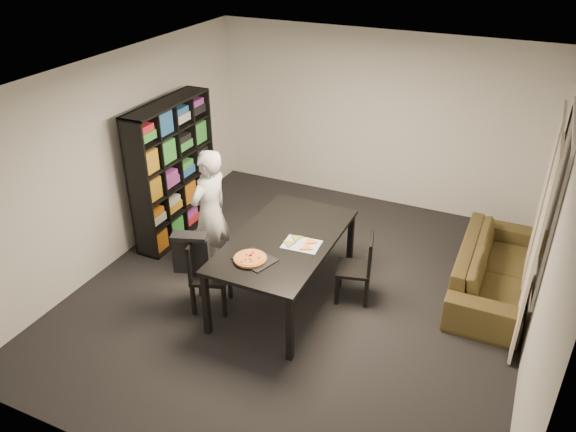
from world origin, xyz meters
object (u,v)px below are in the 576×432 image
at_px(chair_left, 203,269).
at_px(baking_tray, 255,259).
at_px(pepperoni_pizza, 250,258).
at_px(chair_right, 361,264).
at_px(dining_table, 284,244).
at_px(person, 210,213).
at_px(sofa, 493,269).
at_px(bookshelf, 173,170).

distance_m(chair_left, baking_tray, 0.73).
bearing_deg(pepperoni_pizza, chair_right, 43.83).
bearing_deg(dining_table, person, 171.71).
height_order(pepperoni_pizza, sofa, pepperoni_pizza).
height_order(chair_left, sofa, chair_left).
xyz_separation_m(chair_right, person, (-1.88, -0.20, 0.34)).
bearing_deg(bookshelf, pepperoni_pizza, -35.22).
xyz_separation_m(chair_right, baking_tray, (-0.91, -0.87, 0.34)).
distance_m(bookshelf, sofa, 4.28).
distance_m(bookshelf, chair_right, 2.89).
xyz_separation_m(bookshelf, baking_tray, (1.91, -1.29, -0.13)).
bearing_deg(dining_table, pepperoni_pizza, -103.88).
xyz_separation_m(dining_table, chair_right, (0.81, 0.35, -0.26)).
relative_size(chair_left, person, 0.54).
distance_m(bookshelf, chair_left, 1.85).
bearing_deg(sofa, chair_left, 119.80).
bearing_deg(dining_table, sofa, 27.95).
relative_size(chair_right, person, 0.51).
distance_m(baking_tray, pepperoni_pizza, 0.05).
xyz_separation_m(chair_right, sofa, (1.39, 0.81, -0.18)).
height_order(chair_right, person, person).
bearing_deg(person, sofa, 117.18).
bearing_deg(pepperoni_pizza, baking_tray, 42.34).
distance_m(dining_table, chair_left, 0.96).
xyz_separation_m(bookshelf, chair_right, (2.82, -0.42, -0.47)).
bearing_deg(person, pepperoni_pizza, 62.64).
relative_size(baking_tray, pepperoni_pizza, 1.14).
xyz_separation_m(bookshelf, chair_left, (1.25, -1.30, -0.44)).
height_order(dining_table, baking_tray, baking_tray).
xyz_separation_m(baking_tray, sofa, (2.30, 1.69, -0.52)).
distance_m(dining_table, sofa, 2.53).
distance_m(chair_right, sofa, 1.62).
bearing_deg(baking_tray, dining_table, 79.11).
bearing_deg(pepperoni_pizza, sofa, 36.38).
height_order(person, sofa, person).
height_order(chair_right, pepperoni_pizza, pepperoni_pizza).
xyz_separation_m(chair_left, person, (-0.30, 0.68, 0.31)).
distance_m(bookshelf, dining_table, 2.16).
distance_m(chair_left, sofa, 3.42).
bearing_deg(chair_left, pepperoni_pizza, -111.46).
height_order(bookshelf, sofa, bookshelf).
bearing_deg(person, baking_tray, 65.02).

